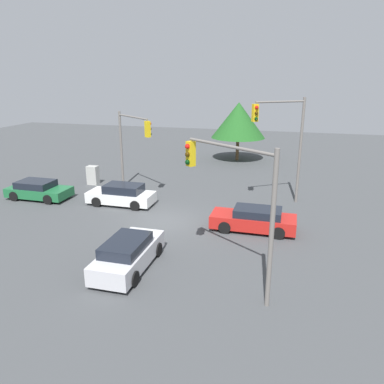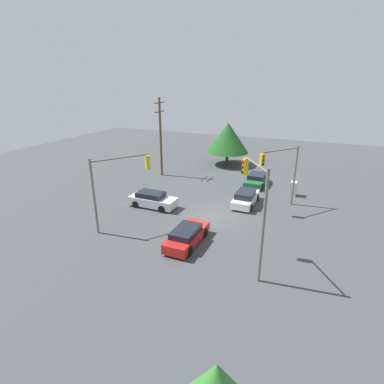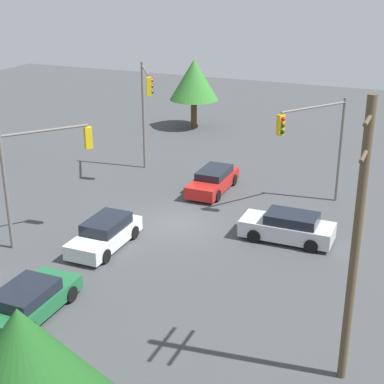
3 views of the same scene
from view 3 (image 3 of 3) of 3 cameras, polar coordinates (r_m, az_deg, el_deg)
The scene contains 10 objects.
ground_plane at distance 30.63m, azimuth -1.40°, elevation -3.07°, with size 80.00×80.00×0.00m, color #424447.
sedan_silver at distance 28.91m, azimuth 9.28°, elevation -3.39°, with size 1.90×4.47×1.44m.
sedan_white at distance 28.23m, azimuth -8.42°, elevation -4.03°, with size 4.39×1.88×1.40m.
sedan_red at distance 34.82m, azimuth 2.06°, elevation 1.13°, with size 4.62×1.87×1.31m.
sedan_green at distance 23.67m, azimuth -15.51°, elevation -10.08°, with size 4.32×2.07×1.26m.
traffic_signal_main at distance 36.62m, azimuth -4.53°, elevation 8.71°, with size 3.15×2.23×6.94m.
traffic_signal_cross at distance 28.27m, azimuth -14.39°, elevation 2.77°, with size 3.52×2.83×5.73m.
traffic_signal_aux at distance 31.97m, azimuth 12.03°, elevation 5.39°, with size 3.96×2.84×5.94m.
utility_pole_tall at distance 18.22m, azimuth 15.65°, elevation -4.50°, with size 2.20×0.28×9.34m.
tree_left at distance 47.94m, azimuth 0.19°, elevation 10.81°, with size 3.93×3.93×5.56m.
Camera 3 is at (25.41, 11.54, 12.64)m, focal length 55.00 mm.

